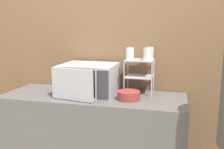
{
  "coord_description": "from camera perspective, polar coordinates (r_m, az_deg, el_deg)",
  "views": [
    {
      "loc": [
        0.72,
        -1.84,
        1.51
      ],
      "look_at": [
        0.17,
        0.34,
        1.09
      ],
      "focal_mm": 40.0,
      "sensor_mm": 36.0,
      "label": 1
    }
  ],
  "objects": [
    {
      "name": "bowl",
      "position": [
        2.2,
        3.81,
        -4.81
      ],
      "size": [
        0.2,
        0.2,
        0.08
      ],
      "color": "maroon",
      "rests_on": "counter"
    },
    {
      "name": "microwave",
      "position": [
        2.37,
        -5.44,
        -1.07
      ],
      "size": [
        0.52,
        0.53,
        0.28
      ],
      "color": "#ADADB2",
      "rests_on": "counter"
    },
    {
      "name": "glass_back_right",
      "position": [
        2.4,
        8.58,
        4.89
      ],
      "size": [
        0.07,
        0.07,
        0.12
      ],
      "color": "silver",
      "rests_on": "dish_rack"
    },
    {
      "name": "counter",
      "position": [
        2.5,
        -4.16,
        -14.63
      ],
      "size": [
        1.7,
        0.62,
        0.89
      ],
      "color": "#595654",
      "rests_on": "ground_plane"
    },
    {
      "name": "dish_rack",
      "position": [
        2.38,
        6.26,
        1.23
      ],
      "size": [
        0.26,
        0.21,
        0.33
      ],
      "color": "#B2B2B7",
      "rests_on": "counter"
    },
    {
      "name": "wall_back",
      "position": [
        2.61,
        -2.0,
        5.93
      ],
      "size": [
        8.0,
        0.06,
        2.6
      ],
      "color": "brown",
      "rests_on": "ground_plane"
    },
    {
      "name": "glass_front_right",
      "position": [
        2.29,
        8.11,
        4.64
      ],
      "size": [
        0.07,
        0.07,
        0.12
      ],
      "color": "silver",
      "rests_on": "dish_rack"
    },
    {
      "name": "glass_front_left",
      "position": [
        2.31,
        4.1,
        4.76
      ],
      "size": [
        0.07,
        0.07,
        0.12
      ],
      "color": "silver",
      "rests_on": "dish_rack"
    }
  ]
}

